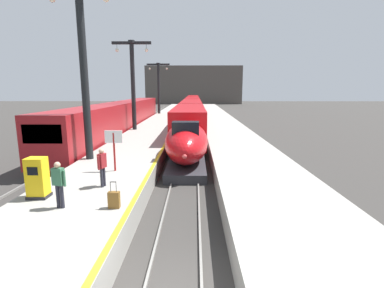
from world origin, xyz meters
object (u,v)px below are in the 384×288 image
Objects in this scene: regional_train_adjacent at (123,116)px; station_column_mid at (83,57)px; station_column_distant at (159,83)px; highspeed_train_main at (192,108)px; passenger_mid_platform at (102,165)px; passenger_near_edge at (59,181)px; ticket_machine_yellow at (38,179)px; rolling_suitcase at (114,200)px; departure_info_board at (114,142)px; station_column_far at (133,77)px.

station_column_mid is (2.20, -16.99, 4.92)m from regional_train_adjacent.
station_column_distant is at bearing 82.79° from regional_train_adjacent.
highspeed_train_main is 44.75× the size of passenger_mid_platform.
regional_train_adjacent is 21.66× the size of passenger_near_edge.
regional_train_adjacent is at bearing 96.21° from ticket_machine_yellow.
station_column_mid is at bearing -82.62° from regional_train_adjacent.
regional_train_adjacent is (-8.10, -17.98, 0.16)m from highspeed_train_main.
passenger_mid_platform is 2.65m from rolling_suitcase.
departure_info_board is (0.64, 4.77, 0.52)m from passenger_near_edge.
departure_info_board is (2.29, -37.01, -3.81)m from station_column_distant.
highspeed_train_main is at bearing 74.83° from station_column_far.
station_column_distant is 5.20× the size of passenger_near_edge.
highspeed_train_main is at bearing 85.09° from passenger_mid_platform.
passenger_mid_platform is (0.80, 2.29, 0.00)m from passenger_near_edge.
station_column_mid reaches higher than highspeed_train_main.
passenger_near_edge is 2.43m from passenger_mid_platform.
passenger_mid_platform reaches higher than ticket_machine_yellow.
station_column_far is 16.51m from departure_info_board.
rolling_suitcase is (-2.32, -42.39, -0.62)m from highspeed_train_main.
highspeed_train_main is 7.51× the size of station_column_mid.
passenger_near_edge is (3.86, -24.40, -0.09)m from regional_train_adjacent.
regional_train_adjacent is 18.02m from station_column_distant.
station_column_distant is (0.00, 34.37, -0.68)m from station_column_mid.
ticket_machine_yellow is (0.35, -19.65, -4.74)m from station_column_far.
station_column_mid reaches higher than station_column_distant.
highspeed_train_main is 44.75× the size of passenger_near_edge.
passenger_near_edge is at bearing -85.41° from station_column_far.
rolling_suitcase is 3.40m from ticket_machine_yellow.
station_column_mid reaches higher than departure_info_board.
station_column_far is 5.68× the size of ticket_machine_yellow.
station_column_far is 9.26× the size of rolling_suitcase.
departure_info_board is at bearing -95.48° from highspeed_train_main.
station_column_distant is at bearing 92.27° from passenger_near_edge.
rolling_suitcase is (1.12, -2.30, -0.69)m from passenger_mid_platform.
passenger_mid_platform is at bearing 116.08° from rolling_suitcase.
station_column_distant is 39.80m from passenger_mid_platform.
station_column_distant is (2.20, 17.38, 4.24)m from regional_train_adjacent.
station_column_mid is 8.32m from ticket_machine_yellow.
station_column_far is at bearing 91.02° from ticket_machine_yellow.
station_column_distant is 4.15× the size of departure_info_board.
station_column_far is 21.16m from station_column_distant.
station_column_distant reaches higher than departure_info_board.
ticket_machine_yellow is at bearing -147.88° from passenger_mid_platform.
passenger_near_edge is 4.84m from departure_info_board.
station_column_mid is 1.11× the size of station_column_far.
rolling_suitcase is 5.08m from departure_info_board.
station_column_far is 21.17m from passenger_near_edge.
highspeed_train_main reaches higher than departure_info_board.
highspeed_train_main is 19.73m from regional_train_adjacent.
passenger_near_edge is (1.66, -7.41, -5.01)m from station_column_mid.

